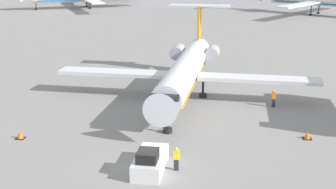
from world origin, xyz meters
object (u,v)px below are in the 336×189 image
Objects in this scene: airplane_main at (185,70)px; worker_by_wing at (274,98)px; worker_near_tug at (176,158)px; pushback_tug at (150,161)px; traffic_cone_right at (307,135)px; traffic_cone_left at (20,135)px.

worker_by_wing is (8.75, -1.70, -2.07)m from airplane_main.
pushback_tug is at bearing -171.81° from worker_near_tug.
pushback_tug reaches higher than traffic_cone_right.
pushback_tug is (-0.57, -17.08, -2.31)m from airplane_main.
traffic_cone_left is (-11.32, 4.19, -0.34)m from pushback_tug.
pushback_tug is at bearing -121.22° from worker_by_wing.
worker_by_wing is 2.41× the size of traffic_cone_left.
worker_near_tug is at bearing -16.78° from traffic_cone_left.
worker_by_wing is 8.28m from traffic_cone_right.
airplane_main reaches higher than traffic_cone_left.
traffic_cone_right is at bearing -41.80° from airplane_main.
worker_by_wing is at bearing 28.46° from traffic_cone_left.
pushback_tug is 1.79m from worker_near_tug.
pushback_tug is at bearing -20.34° from traffic_cone_left.
airplane_main is 15.58× the size of worker_by_wing.
airplane_main is 37.52× the size of traffic_cone_left.
worker_near_tug is 0.97× the size of worker_by_wing.
airplane_main is at bearing 94.05° from worker_near_tug.
airplane_main reaches higher than pushback_tug.
traffic_cone_left is 1.00× the size of traffic_cone_right.
traffic_cone_left is at bearing -151.54° from worker_by_wing.
airplane_main is at bearing 138.20° from traffic_cone_right.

